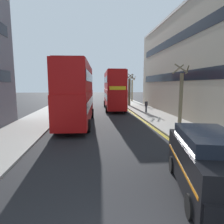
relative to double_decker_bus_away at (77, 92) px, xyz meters
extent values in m
cube|color=#9E9991|center=(8.81, 0.08, -2.96)|extent=(4.00, 80.00, 0.14)
cube|color=#9E9991|center=(-4.19, 0.08, -2.96)|extent=(4.00, 80.00, 0.14)
cube|color=yellow|center=(6.71, -1.92, -3.03)|extent=(0.10, 56.00, 0.01)
cube|color=yellow|center=(6.55, -1.92, -3.03)|extent=(0.10, 56.00, 0.01)
cube|color=#B20F0F|center=(0.00, 0.00, -1.29)|extent=(2.92, 10.89, 2.60)
cube|color=#B20F0F|center=(0.00, 0.00, 1.26)|extent=(2.86, 10.67, 2.50)
cube|color=black|center=(0.00, 0.00, -0.99)|extent=(2.93, 10.46, 0.84)
cube|color=black|center=(0.00, 0.00, 1.36)|extent=(2.92, 10.24, 0.80)
cube|color=yellow|center=(0.21, 5.37, 0.26)|extent=(2.00, 0.14, 0.44)
cube|color=maroon|center=(0.00, 0.00, 2.56)|extent=(2.63, 9.80, 0.10)
cylinder|color=black|center=(-1.12, 3.39, -2.51)|extent=(0.34, 1.05, 1.04)
cylinder|color=black|center=(1.38, 3.29, -2.51)|extent=(0.34, 1.05, 1.04)
cylinder|color=black|center=(-1.38, -3.30, -2.51)|extent=(0.34, 1.05, 1.04)
cylinder|color=black|center=(1.12, -3.40, -2.51)|extent=(0.34, 1.05, 1.04)
cube|color=#B20F0F|center=(4.60, 10.34, -1.29)|extent=(2.76, 10.86, 2.60)
cube|color=#B20F0F|center=(4.60, 10.34, 1.26)|extent=(2.71, 10.64, 2.50)
cube|color=black|center=(4.60, 10.34, -0.99)|extent=(2.78, 10.43, 0.84)
cube|color=black|center=(4.60, 10.34, 1.36)|extent=(2.77, 10.21, 0.80)
cube|color=yellow|center=(4.47, 4.96, 0.26)|extent=(2.00, 0.11, 0.44)
cube|color=maroon|center=(4.60, 10.34, 2.56)|extent=(2.49, 9.77, 0.10)
cylinder|color=black|center=(5.77, 6.96, -2.51)|extent=(0.33, 1.05, 1.04)
cylinder|color=black|center=(3.27, 7.02, -2.51)|extent=(0.33, 1.05, 1.04)
cylinder|color=black|center=(5.93, 13.65, -2.51)|extent=(0.33, 1.05, 1.04)
cylinder|color=black|center=(3.43, 13.72, -2.51)|extent=(0.33, 1.05, 1.04)
cube|color=black|center=(5.40, -12.45, -2.09)|extent=(2.92, 5.01, 1.50)
cube|color=black|center=(5.43, -12.30, -1.29)|extent=(2.36, 3.36, 0.76)
cube|color=orange|center=(5.40, -12.45, -2.04)|extent=(2.85, 4.65, 0.10)
cylinder|color=black|center=(4.19, -13.66, -2.69)|extent=(0.37, 0.71, 0.68)
cylinder|color=black|center=(6.61, -11.24, -2.69)|extent=(0.37, 0.71, 0.68)
cylinder|color=black|center=(4.85, -10.83, -2.69)|extent=(0.37, 0.71, 0.68)
cylinder|color=#2D2D38|center=(8.31, 5.90, -2.46)|extent=(0.22, 0.22, 0.85)
cube|color=#26262B|center=(8.31, 5.90, -1.76)|extent=(0.34, 0.22, 0.56)
sphere|color=beige|center=(8.31, 5.90, -1.37)|extent=(0.20, 0.20, 0.20)
cylinder|color=#6B6047|center=(9.59, -1.16, -0.59)|extent=(0.34, 0.34, 4.59)
cylinder|color=#6B6047|center=(10.03, -1.27, 2.02)|extent=(0.35, 0.96, 0.72)
cylinder|color=#6B6047|center=(9.46, -0.59, 2.12)|extent=(1.22, 0.40, 0.91)
cylinder|color=#6B6047|center=(9.27, -1.64, 2.11)|extent=(1.06, 0.77, 0.89)
cylinder|color=#6B6047|center=(7.71, 14.51, -0.63)|extent=(0.42, 0.42, 4.52)
cylinder|color=#6B6047|center=(8.22, 14.50, 1.99)|extent=(0.14, 1.07, 0.80)
cylinder|color=#6B6047|center=(7.76, 15.09, 2.04)|extent=(1.22, 0.23, 0.90)
cylinder|color=#6B6047|center=(7.31, 14.67, 1.94)|extent=(0.46, 0.90, 0.70)
cylinder|color=#6B6047|center=(7.07, 14.03, 2.19)|extent=(1.07, 1.37, 1.19)
cylinder|color=#6B6047|center=(7.85, 13.94, 2.04)|extent=(1.21, 0.42, 0.91)
cylinder|color=#6B6047|center=(9.84, 22.71, -0.63)|extent=(0.35, 0.35, 4.52)
cylinder|color=#6B6047|center=(10.39, 22.67, 2.01)|extent=(0.21, 1.15, 0.85)
cylinder|color=#6B6047|center=(9.56, 23.17, 2.01)|extent=(1.03, 0.69, 0.84)
cylinder|color=#6B6047|center=(9.68, 22.24, 1.98)|extent=(1.04, 0.47, 0.79)
cube|color=#B2A893|center=(15.81, 3.16, 3.03)|extent=(10.00, 28.00, 12.13)
cube|color=black|center=(10.79, 3.16, 5.70)|extent=(0.04, 24.64, 1.00)
cube|color=black|center=(10.79, 3.16, 1.58)|extent=(0.04, 24.64, 1.00)
cube|color=silver|center=(10.79, 3.16, 8.85)|extent=(0.12, 26.60, 0.24)
camera|label=1|loc=(1.49, -18.44, 0.71)|focal=31.18mm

